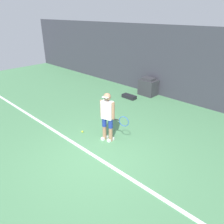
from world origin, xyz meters
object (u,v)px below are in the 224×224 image
(tennis_player, at_px, (108,115))
(equipment_bag, at_px, (129,97))
(tennis_ball, at_px, (82,132))
(covered_chair, at_px, (148,87))

(tennis_player, bearing_deg, equipment_bag, 103.87)
(tennis_player, relative_size, tennis_ball, 23.01)
(tennis_player, height_order, tennis_ball, tennis_player)
(covered_chair, height_order, equipment_bag, covered_chair)
(tennis_player, xyz_separation_m, covered_chair, (-1.54, 4.25, -0.46))
(tennis_ball, height_order, covered_chair, covered_chair)
(tennis_player, xyz_separation_m, equipment_bag, (-1.88, 3.27, -0.79))
(tennis_player, distance_m, covered_chair, 4.55)
(tennis_ball, bearing_deg, tennis_player, 15.88)
(tennis_ball, bearing_deg, covered_chair, 97.44)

